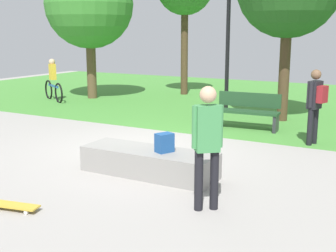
# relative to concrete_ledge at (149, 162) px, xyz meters

# --- Properties ---
(ground_plane) EXTENTS (28.00, 28.00, 0.00)m
(ground_plane) POSITION_rel_concrete_ledge_xyz_m (-1.08, 1.43, -0.22)
(ground_plane) COLOR #9E9993
(grass_lawn) EXTENTS (26.60, 12.31, 0.01)m
(grass_lawn) POSITION_rel_concrete_ledge_xyz_m (-1.08, 9.27, -0.22)
(grass_lawn) COLOR #478C38
(grass_lawn) RESTS_ON ground_plane
(concrete_ledge) EXTENTS (2.38, 0.78, 0.44)m
(concrete_ledge) POSITION_rel_concrete_ledge_xyz_m (0.00, 0.00, 0.00)
(concrete_ledge) COLOR gray
(concrete_ledge) RESTS_ON ground_plane
(backpack_on_ledge) EXTENTS (0.30, 0.34, 0.32)m
(backpack_on_ledge) POSITION_rel_concrete_ledge_xyz_m (0.31, -0.00, 0.38)
(backpack_on_ledge) COLOR #1E4C8C
(backpack_on_ledge) RESTS_ON concrete_ledge
(skater_performing_trick) EXTENTS (0.37, 0.36, 1.72)m
(skater_performing_trick) POSITION_rel_concrete_ledge_xyz_m (1.49, -0.95, 0.79)
(skater_performing_trick) COLOR black
(skater_performing_trick) RESTS_ON ground_plane
(skateboard_by_ledge) EXTENTS (0.82, 0.35, 0.08)m
(skateboard_by_ledge) POSITION_rel_concrete_ledge_xyz_m (-0.87, -2.25, -0.16)
(skateboard_by_ledge) COLOR gold
(skateboard_by_ledge) RESTS_ON ground_plane
(park_bench_far_left) EXTENTS (1.63, 0.57, 0.91)m
(park_bench_far_left) POSITION_rel_concrete_ledge_xyz_m (0.30, 4.34, 0.26)
(park_bench_far_left) COLOR #1E4223
(park_bench_far_left) RESTS_ON ground_plane
(tree_leaning_ash) EXTENTS (3.16, 3.16, 4.97)m
(tree_leaning_ash) POSITION_rel_concrete_ledge_xyz_m (-6.50, 6.73, 3.15)
(tree_leaning_ash) COLOR brown
(tree_leaning_ash) RESTS_ON grass_lawn
(lamp_post) EXTENTS (0.28, 0.28, 4.04)m
(lamp_post) POSITION_rel_concrete_ledge_xyz_m (-1.08, 6.40, 2.25)
(lamp_post) COLOR black
(lamp_post) RESTS_ON ground_plane
(pedestrian_with_backpack) EXTENTS (0.41, 0.41, 1.64)m
(pedestrian_with_backpack) POSITION_rel_concrete_ledge_xyz_m (2.08, 3.48, 0.76)
(pedestrian_with_backpack) COLOR black
(pedestrian_with_backpack) RESTS_ON ground_plane
(cyclist_on_bicycle) EXTENTS (1.63, 0.93, 1.52)m
(cyclist_on_bicycle) POSITION_rel_concrete_ledge_xyz_m (-7.33, 5.57, 0.41)
(cyclist_on_bicycle) COLOR black
(cyclist_on_bicycle) RESTS_ON ground_plane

